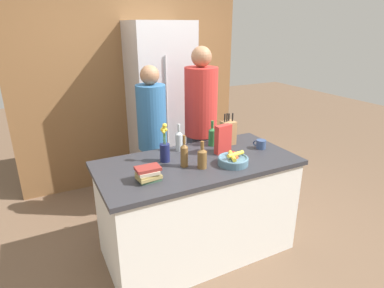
{
  "coord_description": "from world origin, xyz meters",
  "views": [
    {
      "loc": [
        -1.18,
        -2.21,
        1.99
      ],
      "look_at": [
        0.0,
        0.1,
        1.02
      ],
      "focal_mm": 30.0,
      "sensor_mm": 36.0,
      "label": 1
    }
  ],
  "objects_px": {
    "coffee_mug": "(261,144)",
    "bottle_vinegar": "(212,136)",
    "bottle_water": "(179,140)",
    "person_in_blue": "(201,121)",
    "bottle_oil": "(202,158)",
    "knife_block": "(228,133)",
    "person_at_sink": "(152,135)",
    "cereal_box": "(223,139)",
    "fruit_bowl": "(233,160)",
    "refrigerator": "(161,108)",
    "bottle_wine": "(184,154)",
    "book_stack": "(148,174)",
    "flower_vase": "(165,148)"
  },
  "relations": [
    {
      "from": "person_in_blue",
      "to": "cereal_box",
      "type": "bearing_deg",
      "value": -93.28
    },
    {
      "from": "book_stack",
      "to": "bottle_vinegar",
      "type": "bearing_deg",
      "value": 27.91
    },
    {
      "from": "bottle_oil",
      "to": "refrigerator",
      "type": "bearing_deg",
      "value": 79.87
    },
    {
      "from": "refrigerator",
      "to": "bottle_oil",
      "type": "distance_m",
      "value": 1.6
    },
    {
      "from": "cereal_box",
      "to": "bottle_vinegar",
      "type": "bearing_deg",
      "value": 87.56
    },
    {
      "from": "person_at_sink",
      "to": "cereal_box",
      "type": "bearing_deg",
      "value": -44.74
    },
    {
      "from": "book_stack",
      "to": "fruit_bowl",
      "type": "bearing_deg",
      "value": -3.03
    },
    {
      "from": "refrigerator",
      "to": "cereal_box",
      "type": "relative_size",
      "value": 7.81
    },
    {
      "from": "person_in_blue",
      "to": "bottle_vinegar",
      "type": "bearing_deg",
      "value": -97.16
    },
    {
      "from": "bottle_water",
      "to": "knife_block",
      "type": "bearing_deg",
      "value": -6.53
    },
    {
      "from": "cereal_box",
      "to": "bottle_wine",
      "type": "bearing_deg",
      "value": -166.25
    },
    {
      "from": "knife_block",
      "to": "book_stack",
      "type": "height_order",
      "value": "knife_block"
    },
    {
      "from": "knife_block",
      "to": "person_at_sink",
      "type": "relative_size",
      "value": 0.19
    },
    {
      "from": "bottle_vinegar",
      "to": "cereal_box",
      "type": "bearing_deg",
      "value": -92.44
    },
    {
      "from": "bottle_oil",
      "to": "bottle_water",
      "type": "height_order",
      "value": "bottle_water"
    },
    {
      "from": "cereal_box",
      "to": "bottle_oil",
      "type": "distance_m",
      "value": 0.38
    },
    {
      "from": "coffee_mug",
      "to": "bottle_vinegar",
      "type": "distance_m",
      "value": 0.46
    },
    {
      "from": "coffee_mug",
      "to": "bottle_oil",
      "type": "height_order",
      "value": "bottle_oil"
    },
    {
      "from": "refrigerator",
      "to": "bottle_water",
      "type": "relative_size",
      "value": 8.02
    },
    {
      "from": "bottle_vinegar",
      "to": "person_at_sink",
      "type": "xyz_separation_m",
      "value": [
        -0.42,
        0.5,
        -0.08
      ]
    },
    {
      "from": "fruit_bowl",
      "to": "coffee_mug",
      "type": "relative_size",
      "value": 2.21
    },
    {
      "from": "refrigerator",
      "to": "flower_vase",
      "type": "bearing_deg",
      "value": -110.72
    },
    {
      "from": "person_at_sink",
      "to": "knife_block",
      "type": "bearing_deg",
      "value": -27.46
    },
    {
      "from": "coffee_mug",
      "to": "bottle_vinegar",
      "type": "relative_size",
      "value": 0.47
    },
    {
      "from": "flower_vase",
      "to": "bottle_vinegar",
      "type": "height_order",
      "value": "flower_vase"
    },
    {
      "from": "coffee_mug",
      "to": "book_stack",
      "type": "distance_m",
      "value": 1.17
    },
    {
      "from": "cereal_box",
      "to": "bottle_wine",
      "type": "height_order",
      "value": "bottle_wine"
    },
    {
      "from": "knife_block",
      "to": "bottle_vinegar",
      "type": "bearing_deg",
      "value": 168.91
    },
    {
      "from": "bottle_oil",
      "to": "person_at_sink",
      "type": "xyz_separation_m",
      "value": [
        -0.09,
        0.91,
        -0.07
      ]
    },
    {
      "from": "fruit_bowl",
      "to": "coffee_mug",
      "type": "xyz_separation_m",
      "value": [
        0.43,
        0.18,
        0.0
      ]
    },
    {
      "from": "person_in_blue",
      "to": "fruit_bowl",
      "type": "bearing_deg",
      "value": -93.75
    },
    {
      "from": "bottle_water",
      "to": "person_in_blue",
      "type": "distance_m",
      "value": 0.61
    },
    {
      "from": "cereal_box",
      "to": "coffee_mug",
      "type": "xyz_separation_m",
      "value": [
        0.38,
        -0.07,
        -0.09
      ]
    },
    {
      "from": "flower_vase",
      "to": "refrigerator",
      "type": "bearing_deg",
      "value": 69.28
    },
    {
      "from": "refrigerator",
      "to": "book_stack",
      "type": "bearing_deg",
      "value": -115.12
    },
    {
      "from": "cereal_box",
      "to": "person_in_blue",
      "type": "bearing_deg",
      "value": 78.99
    },
    {
      "from": "fruit_bowl",
      "to": "bottle_oil",
      "type": "xyz_separation_m",
      "value": [
        -0.27,
        0.05,
        0.05
      ]
    },
    {
      "from": "cereal_box",
      "to": "bottle_water",
      "type": "height_order",
      "value": "cereal_box"
    },
    {
      "from": "knife_block",
      "to": "book_stack",
      "type": "bearing_deg",
      "value": -157.79
    },
    {
      "from": "bottle_oil",
      "to": "bottle_vinegar",
      "type": "bearing_deg",
      "value": 50.92
    },
    {
      "from": "bottle_wine",
      "to": "person_in_blue",
      "type": "relative_size",
      "value": 0.15
    },
    {
      "from": "knife_block",
      "to": "bottle_wine",
      "type": "bearing_deg",
      "value": -154.97
    },
    {
      "from": "coffee_mug",
      "to": "bottle_vinegar",
      "type": "xyz_separation_m",
      "value": [
        -0.37,
        0.27,
        0.06
      ]
    },
    {
      "from": "bottle_oil",
      "to": "person_in_blue",
      "type": "bearing_deg",
      "value": 62.16
    },
    {
      "from": "bottle_vinegar",
      "to": "person_in_blue",
      "type": "xyz_separation_m",
      "value": [
        0.12,
        0.44,
        0.01
      ]
    },
    {
      "from": "book_stack",
      "to": "person_at_sink",
      "type": "xyz_separation_m",
      "value": [
        0.37,
        0.92,
        -0.03
      ]
    },
    {
      "from": "cereal_box",
      "to": "person_at_sink",
      "type": "relative_size",
      "value": 0.16
    },
    {
      "from": "cereal_box",
      "to": "bottle_water",
      "type": "bearing_deg",
      "value": 144.51
    },
    {
      "from": "refrigerator",
      "to": "bottle_wine",
      "type": "distance_m",
      "value": 1.53
    },
    {
      "from": "book_stack",
      "to": "refrigerator",
      "type": "bearing_deg",
      "value": 64.88
    }
  ]
}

